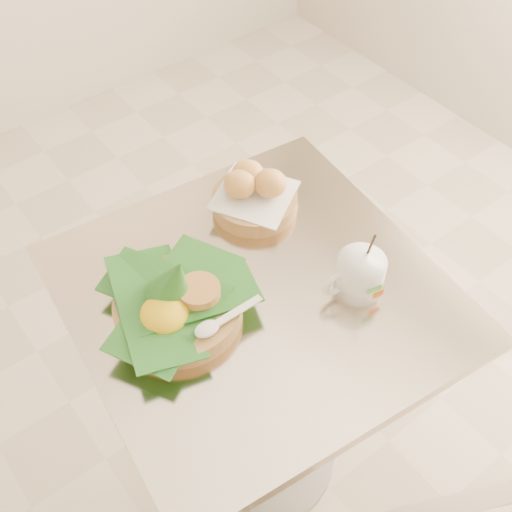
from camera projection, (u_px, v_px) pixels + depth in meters
floor at (216, 473)px, 1.79m from camera, size 3.60×3.60×0.00m
cafe_table at (256, 352)px, 1.43m from camera, size 0.77×0.77×0.75m
rice_basket at (177, 302)px, 1.19m from camera, size 0.30×0.30×0.15m
bread_basket at (254, 193)px, 1.39m from camera, size 0.22×0.22×0.10m
coffee_mug at (359, 274)px, 1.23m from camera, size 0.13×0.10×0.16m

